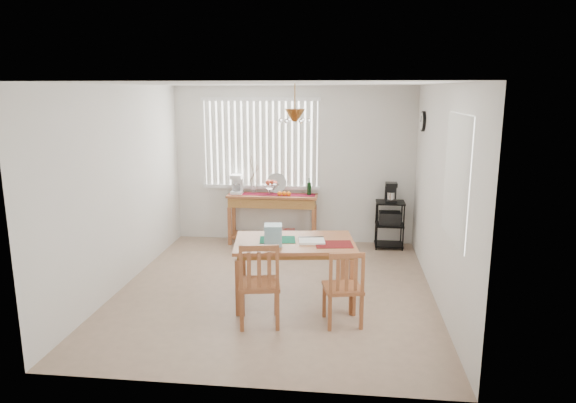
# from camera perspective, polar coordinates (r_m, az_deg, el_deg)

# --- Properties ---
(ground) EXTENTS (4.00, 4.50, 0.01)m
(ground) POSITION_cam_1_polar(r_m,az_deg,el_deg) (6.75, -1.39, -9.77)
(ground) COLOR tan
(room_shell) EXTENTS (4.20, 4.70, 2.70)m
(room_shell) POSITION_cam_1_polar(r_m,az_deg,el_deg) (6.32, -1.42, 4.67)
(room_shell) COLOR white
(room_shell) RESTS_ON ground
(sideboard) EXTENTS (1.49, 0.42, 0.84)m
(sideboard) POSITION_cam_1_polar(r_m,az_deg,el_deg) (8.51, -1.67, -0.61)
(sideboard) COLOR #A55F38
(sideboard) RESTS_ON ground
(sideboard_items) EXTENTS (1.41, 0.35, 0.64)m
(sideboard_items) POSITION_cam_1_polar(r_m,az_deg,el_deg) (8.50, -3.36, 1.67)
(sideboard_items) COLOR maroon
(sideboard_items) RESTS_ON sideboard
(wire_cart) EXTENTS (0.45, 0.36, 0.77)m
(wire_cart) POSITION_cam_1_polar(r_m,az_deg,el_deg) (8.48, 11.22, -2.04)
(wire_cart) COLOR black
(wire_cart) RESTS_ON ground
(cart_items) EXTENTS (0.18, 0.22, 0.32)m
(cart_items) POSITION_cam_1_polar(r_m,az_deg,el_deg) (8.39, 11.35, 0.97)
(cart_items) COLOR black
(cart_items) RESTS_ON wire_cart
(dining_table) EXTENTS (1.53, 1.10, 0.76)m
(dining_table) POSITION_cam_1_polar(r_m,az_deg,el_deg) (6.18, 0.72, -5.19)
(dining_table) COLOR #A55F38
(dining_table) RESTS_ON ground
(table_items) EXTENTS (1.14, 0.50, 0.24)m
(table_items) POSITION_cam_1_polar(r_m,az_deg,el_deg) (6.01, -0.55, -3.93)
(table_items) COLOR #126748
(table_items) RESTS_ON dining_table
(chair_left) EXTENTS (0.51, 0.51, 0.96)m
(chair_left) POSITION_cam_1_polar(r_m,az_deg,el_deg) (5.63, -3.21, -9.17)
(chair_left) COLOR #A55F38
(chair_left) RESTS_ON ground
(chair_right) EXTENTS (0.48, 0.48, 0.87)m
(chair_right) POSITION_cam_1_polar(r_m,az_deg,el_deg) (5.68, 6.18, -9.53)
(chair_right) COLOR #A55F38
(chair_right) RESTS_ON ground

